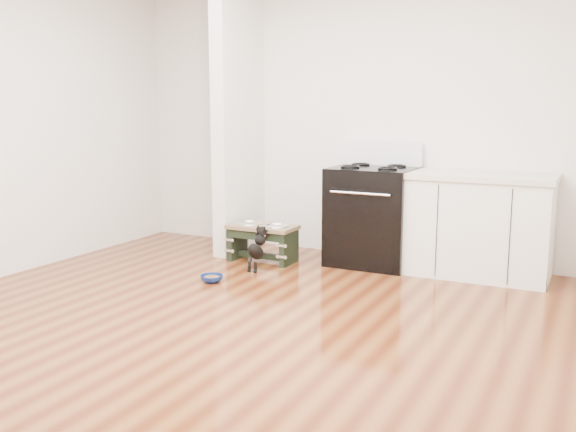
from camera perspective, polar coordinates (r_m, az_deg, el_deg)
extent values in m
plane|color=#4F210E|center=(4.42, -5.25, -9.98)|extent=(5.00, 5.00, 0.00)
plane|color=silver|center=(6.42, 6.61, 8.49)|extent=(5.00, 0.00, 5.00)
cube|color=silver|center=(6.57, -4.41, 8.56)|extent=(0.15, 0.80, 2.70)
cube|color=black|center=(6.10, 7.52, -0.02)|extent=(0.76, 0.65, 0.92)
cube|color=black|center=(5.82, 6.49, -1.07)|extent=(0.58, 0.02, 0.50)
cylinder|color=silver|center=(5.73, 6.41, 2.01)|extent=(0.56, 0.02, 0.02)
cube|color=white|center=(6.28, 8.47, 5.50)|extent=(0.76, 0.08, 0.22)
torus|color=black|center=(5.96, 5.54, 4.38)|extent=(0.18, 0.18, 0.02)
torus|color=black|center=(5.84, 8.83, 4.20)|extent=(0.18, 0.18, 0.02)
torus|color=black|center=(6.22, 6.48, 4.59)|extent=(0.18, 0.18, 0.02)
torus|color=black|center=(6.11, 9.65, 4.42)|extent=(0.18, 0.18, 0.02)
cube|color=white|center=(5.88, 16.63, -1.01)|extent=(1.20, 0.60, 0.86)
cube|color=beige|center=(5.82, 16.85, 3.40)|extent=(1.24, 0.64, 0.05)
cube|color=black|center=(5.71, 15.97, -5.20)|extent=(1.20, 0.06, 0.10)
cube|color=black|center=(6.34, -4.52, -2.34)|extent=(0.05, 0.31, 0.32)
cube|color=black|center=(6.07, 0.09, -2.86)|extent=(0.05, 0.31, 0.32)
cube|color=black|center=(6.05, -2.93, -1.75)|extent=(0.52, 0.03, 0.08)
cube|color=black|center=(6.22, -2.26, -3.56)|extent=(0.52, 0.05, 0.05)
cube|color=brown|center=(6.16, -2.27, -0.98)|extent=(0.65, 0.35, 0.04)
cylinder|color=silver|center=(6.24, -3.49, -0.84)|extent=(0.22, 0.22, 0.04)
cylinder|color=silver|center=(6.09, -1.03, -1.09)|extent=(0.22, 0.22, 0.04)
torus|color=silver|center=(6.23, -3.49, -0.65)|extent=(0.25, 0.25, 0.02)
torus|color=silver|center=(6.09, -1.03, -0.89)|extent=(0.25, 0.25, 0.02)
cylinder|color=black|center=(5.84, -3.44, -4.50)|extent=(0.03, 0.03, 0.10)
cylinder|color=black|center=(5.81, -2.91, -4.57)|extent=(0.03, 0.03, 0.10)
sphere|color=black|center=(5.85, -3.48, -4.88)|extent=(0.04, 0.04, 0.04)
sphere|color=black|center=(5.82, -2.95, -4.96)|extent=(0.04, 0.04, 0.04)
ellipsoid|color=black|center=(5.85, -2.88, -3.18)|extent=(0.11, 0.26, 0.23)
sphere|color=black|center=(5.90, -2.48, -2.13)|extent=(0.11, 0.11, 0.11)
sphere|color=black|center=(5.91, -2.34, -1.40)|extent=(0.09, 0.09, 0.09)
sphere|color=black|center=(5.98, -2.30, -1.27)|extent=(0.03, 0.03, 0.03)
sphere|color=black|center=(5.95, -1.79, -1.32)|extent=(0.03, 0.03, 0.03)
cylinder|color=black|center=(5.78, -3.38, -4.11)|extent=(0.02, 0.08, 0.09)
torus|color=#EF466A|center=(5.91, -2.40, -1.76)|extent=(0.09, 0.06, 0.08)
imported|color=navy|center=(5.55, -6.80, -5.55)|extent=(0.26, 0.26, 0.06)
cylinder|color=brown|center=(5.54, -6.80, -5.50)|extent=(0.12, 0.12, 0.02)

